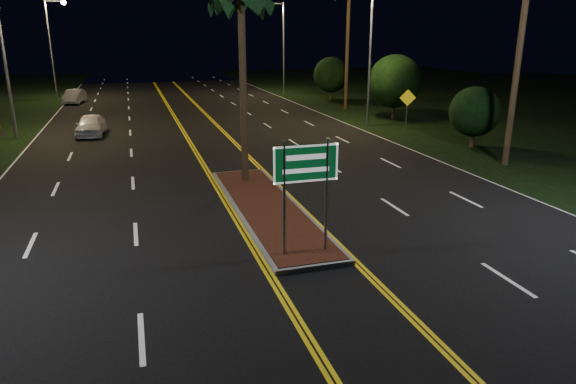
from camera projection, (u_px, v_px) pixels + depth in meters
name	position (u px, v px, depth m)	size (l,w,h in m)	color
ground	(344.00, 306.00, 11.79)	(120.00, 120.00, 0.00)	black
grass_right	(558.00, 108.00, 42.99)	(40.00, 110.00, 0.01)	black
median_island	(267.00, 208.00, 18.16)	(2.25, 10.25, 0.17)	gray
highway_sign	(306.00, 174.00, 13.64)	(1.80, 0.08, 3.20)	gray
streetlight_left_mid	(9.00, 40.00, 29.10)	(1.91, 0.44, 9.00)	gray
streetlight_left_far	(54.00, 38.00, 47.38)	(1.91, 0.44, 9.00)	gray
streetlight_right_mid	(366.00, 39.00, 33.19)	(1.91, 0.44, 9.00)	gray
streetlight_right_far	(280.00, 37.00, 51.47)	(1.91, 0.44, 9.00)	gray
shrub_near	(475.00, 112.00, 27.77)	(2.70, 2.70, 3.30)	#382819
shrub_mid	(395.00, 81.00, 36.82)	(3.78, 3.78, 4.62)	#382819
shrub_far	(331.00, 75.00, 47.85)	(3.24, 3.24, 3.96)	#382819
car_near	(90.00, 123.00, 31.38)	(1.94, 4.52, 1.51)	silver
car_far	(74.00, 95.00, 46.06)	(1.83, 4.28, 1.43)	#A6A9B0
warning_sign	(407.00, 103.00, 33.49)	(1.03, 0.33, 2.54)	gray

